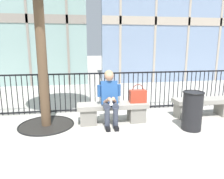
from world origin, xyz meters
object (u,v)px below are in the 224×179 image
handbag_on_bench (138,96)px  trash_can (192,110)px  stone_bench (113,111)px  seated_person_with_phone (110,96)px  stone_bench_far (205,105)px

handbag_on_bench → trash_can: size_ratio=0.52×
stone_bench → seated_person_with_phone: 0.41m
stone_bench → seated_person_with_phone: bearing=-124.7°
seated_person_with_phone → handbag_on_bench: (0.67, 0.12, -0.05)m
seated_person_with_phone → handbag_on_bench: size_ratio=2.85×
stone_bench → trash_can: bearing=-23.4°
stone_bench → stone_bench_far: same height
stone_bench_far → trash_can: size_ratio=1.96×
trash_can → stone_bench: bearing=156.6°
seated_person_with_phone → stone_bench_far: (2.43, 0.20, -0.38)m
stone_bench → seated_person_with_phone: (-0.09, -0.13, 0.38)m
handbag_on_bench → stone_bench_far: 1.79m
handbag_on_bench → stone_bench_far: (1.76, 0.08, -0.33)m
seated_person_with_phone → handbag_on_bench: bearing=10.1°
handbag_on_bench → trash_can: 1.20m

